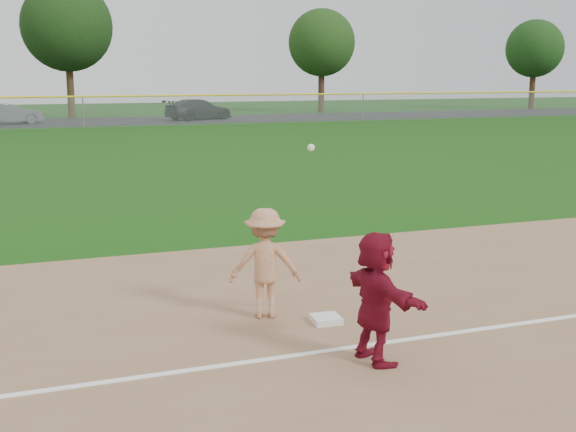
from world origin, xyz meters
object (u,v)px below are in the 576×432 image
object	(u,v)px
car_right	(199,109)
base_runner	(376,297)
car_mid	(10,114)
first_base	(326,319)

from	to	relation	value
car_right	base_runner	bearing A→B (deg)	147.97
car_mid	car_right	bearing A→B (deg)	-106.52
first_base	base_runner	bearing A→B (deg)	-89.65
base_runner	car_right	distance (m)	47.68
base_runner	car_right	xyz separation A→B (m)	(8.80, 46.86, -0.04)
base_runner	car_mid	size ratio (longest dim) A/B	0.38
car_mid	first_base	bearing A→B (deg)	167.31
first_base	car_right	xyz separation A→B (m)	(8.81, 45.39, 0.72)
first_base	base_runner	size ratio (longest dim) A/B	0.24
first_base	car_right	world-z (taller)	car_right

